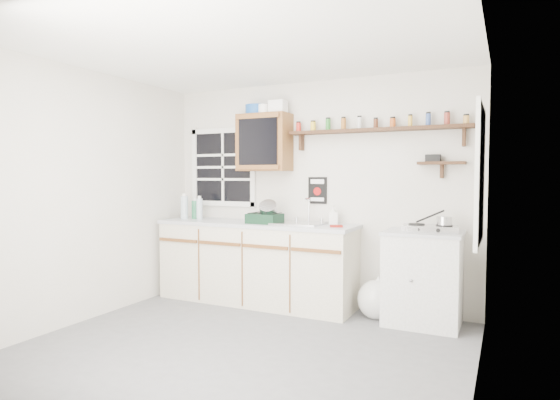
{
  "coord_description": "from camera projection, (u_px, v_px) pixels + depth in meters",
  "views": [
    {
      "loc": [
        1.97,
        -3.31,
        1.45
      ],
      "look_at": [
        0.09,
        0.55,
        1.22
      ],
      "focal_mm": 30.0,
      "sensor_mm": 36.0,
      "label": 1
    }
  ],
  "objects": [
    {
      "name": "hotplate",
      "position": [
        430.0,
        228.0,
        4.46
      ],
      "size": [
        0.53,
        0.32,
        0.07
      ],
      "rotation": [
        0.0,
        0.0,
        0.1
      ],
      "color": "#BBBBC0",
      "rests_on": "right_cabinet"
    },
    {
      "name": "room",
      "position": [
        241.0,
        199.0,
        3.85
      ],
      "size": [
        3.64,
        3.24,
        2.54
      ],
      "color": "#555557",
      "rests_on": "ground"
    },
    {
      "name": "main_cabinet",
      "position": [
        256.0,
        262.0,
        5.31
      ],
      "size": [
        2.31,
        0.63,
        0.92
      ],
      "color": "beige",
      "rests_on": "floor"
    },
    {
      "name": "spice_shelf",
      "position": [
        375.0,
        129.0,
        4.85
      ],
      "size": [
        1.91,
        0.18,
        0.35
      ],
      "color": "black",
      "rests_on": "wall_back"
    },
    {
      "name": "right_cabinet",
      "position": [
        423.0,
        278.0,
        4.53
      ],
      "size": [
        0.73,
        0.57,
        0.91
      ],
      "color": "#BBBAB4",
      "rests_on": "floor"
    },
    {
      "name": "window_back",
      "position": [
        223.0,
        167.0,
        5.78
      ],
      "size": [
        0.93,
        0.03,
        0.98
      ],
      "color": "black",
      "rests_on": "wall_back"
    },
    {
      "name": "upper_cabinet_clutter",
      "position": [
        264.0,
        109.0,
        5.33
      ],
      "size": [
        0.5,
        0.24,
        0.14
      ],
      "color": "#174996",
      "rests_on": "upper_cabinet"
    },
    {
      "name": "window_right",
      "position": [
        481.0,
        175.0,
        3.55
      ],
      "size": [
        0.03,
        0.78,
        1.08
      ],
      "color": "black",
      "rests_on": "wall_back"
    },
    {
      "name": "dish_rack",
      "position": [
        266.0,
        216.0,
        5.14
      ],
      "size": [
        0.36,
        0.28,
        0.27
      ],
      "rotation": [
        0.0,
        0.0,
        -0.04
      ],
      "color": "black",
      "rests_on": "main_cabinet"
    },
    {
      "name": "sink",
      "position": [
        299.0,
        223.0,
        5.05
      ],
      "size": [
        0.52,
        0.44,
        0.29
      ],
      "color": "#BBBBC0",
      "rests_on": "main_cabinet"
    },
    {
      "name": "secondary_shelf",
      "position": [
        439.0,
        162.0,
        4.6
      ],
      "size": [
        0.45,
        0.16,
        0.24
      ],
      "color": "black",
      "rests_on": "wall_back"
    },
    {
      "name": "trash_bag",
      "position": [
        376.0,
        299.0,
        4.73
      ],
      "size": [
        0.4,
        0.36,
        0.46
      ],
      "color": "silver",
      "rests_on": "floor"
    },
    {
      "name": "saucepan",
      "position": [
        444.0,
        221.0,
        4.4
      ],
      "size": [
        0.35,
        0.18,
        0.15
      ],
      "rotation": [
        0.0,
        0.0,
        -0.21
      ],
      "color": "#BBBBC0",
      "rests_on": "hotplate"
    },
    {
      "name": "upper_cabinet",
      "position": [
        264.0,
        143.0,
        5.35
      ],
      "size": [
        0.6,
        0.32,
        0.65
      ],
      "color": "brown",
      "rests_on": "wall_back"
    },
    {
      "name": "rag",
      "position": [
        336.0,
        226.0,
        4.79
      ],
      "size": [
        0.16,
        0.15,
        0.02
      ],
      "primitive_type": "cube",
      "rotation": [
        0.0,
        0.0,
        0.4
      ],
      "color": "maroon",
      "rests_on": "main_cabinet"
    },
    {
      "name": "water_bottles",
      "position": [
        192.0,
        208.0,
        5.65
      ],
      "size": [
        0.27,
        0.18,
        0.31
      ],
      "color": "#A9BCC6",
      "rests_on": "main_cabinet"
    },
    {
      "name": "soap_bottle",
      "position": [
        333.0,
        215.0,
        5.02
      ],
      "size": [
        0.12,
        0.12,
        0.2
      ],
      "primitive_type": "imported",
      "rotation": [
        0.0,
        0.0,
        0.4
      ],
      "color": "silver",
      "rests_on": "main_cabinet"
    },
    {
      "name": "warning_sign",
      "position": [
        317.0,
        190.0,
        5.25
      ],
      "size": [
        0.22,
        0.02,
        0.3
      ],
      "color": "black",
      "rests_on": "wall_back"
    }
  ]
}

